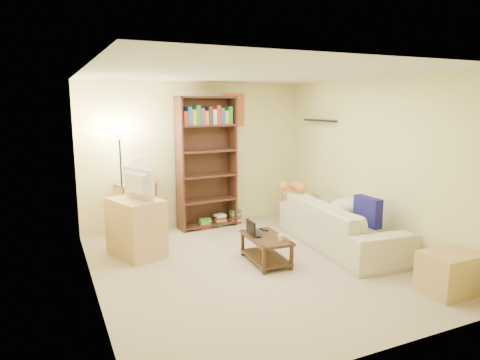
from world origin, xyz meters
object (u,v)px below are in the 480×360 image
(sofa, at_px, (340,224))
(laptop, at_px, (259,233))
(tv_stand, at_px, (136,228))
(end_cabinet, at_px, (448,273))
(coffee_table, at_px, (266,246))
(television, at_px, (134,184))
(short_bookshelf, at_px, (137,209))
(tall_bookshelf, at_px, (207,160))
(mug, at_px, (281,238))
(floor_lamp, at_px, (120,154))
(desk_fan, at_px, (139,169))
(side_table, at_px, (298,210))
(tabby_cat, at_px, (295,186))

(sofa, bearing_deg, laptop, 95.71)
(tv_stand, xyz_separation_m, end_cabinet, (2.97, -2.71, -0.18))
(sofa, xyz_separation_m, coffee_table, (-1.34, -0.14, -0.11))
(laptop, height_order, end_cabinet, end_cabinet)
(television, height_order, short_bookshelf, television)
(tv_stand, height_order, tall_bookshelf, tall_bookshelf)
(mug, bearing_deg, floor_lamp, 128.69)
(mug, xyz_separation_m, desk_fan, (-1.36, 2.22, 0.69))
(end_cabinet, bearing_deg, mug, 133.05)
(laptop, bearing_deg, side_table, -33.28)
(coffee_table, height_order, tall_bookshelf, tall_bookshelf)
(coffee_table, bearing_deg, tv_stand, 150.09)
(sofa, bearing_deg, tall_bookshelf, 44.27)
(laptop, xyz_separation_m, television, (-1.50, 0.88, 0.65))
(side_table, bearing_deg, short_bookshelf, 166.77)
(tabby_cat, bearing_deg, floor_lamp, 164.35)
(tabby_cat, height_order, coffee_table, tabby_cat)
(coffee_table, xyz_separation_m, side_table, (1.37, 1.38, 0.05))
(sofa, relative_size, coffee_table, 2.83)
(desk_fan, bearing_deg, short_bookshelf, 137.77)
(tall_bookshelf, bearing_deg, desk_fan, 174.99)
(end_cabinet, bearing_deg, coffee_table, 130.20)
(tall_bookshelf, height_order, end_cabinet, tall_bookshelf)
(floor_lamp, bearing_deg, tall_bookshelf, 4.71)
(coffee_table, distance_m, side_table, 1.94)
(tabby_cat, xyz_separation_m, side_table, (0.25, 0.31, -0.50))
(tabby_cat, bearing_deg, tv_stand, -178.78)
(television, relative_size, floor_lamp, 0.42)
(tabby_cat, bearing_deg, tall_bookshelf, 144.71)
(coffee_table, bearing_deg, tall_bookshelf, 96.93)
(sofa, height_order, coffee_table, sofa)
(tabby_cat, distance_m, television, 2.67)
(laptop, height_order, short_bookshelf, short_bookshelf)
(tall_bookshelf, bearing_deg, television, -150.55)
(sofa, height_order, end_cabinet, sofa)
(sofa, relative_size, desk_fan, 5.58)
(sofa, height_order, short_bookshelf, short_bookshelf)
(tabby_cat, relative_size, floor_lamp, 0.32)
(television, relative_size, desk_fan, 1.66)
(sofa, xyz_separation_m, tall_bookshelf, (-1.45, 1.80, 0.85))
(tabby_cat, distance_m, short_bookshelf, 2.64)
(desk_fan, xyz_separation_m, side_table, (2.65, -0.59, -0.82))
(television, bearing_deg, mug, -147.91)
(tv_stand, xyz_separation_m, television, (0.00, 0.00, 0.62))
(coffee_table, relative_size, tv_stand, 1.04)
(coffee_table, distance_m, end_cabinet, 2.22)
(tv_stand, xyz_separation_m, short_bookshelf, (0.21, 1.00, 0.02))
(tall_bookshelf, height_order, floor_lamp, tall_bookshelf)
(coffee_table, relative_size, short_bookshelf, 0.99)
(sofa, xyz_separation_m, end_cabinet, (0.10, -1.84, -0.11))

